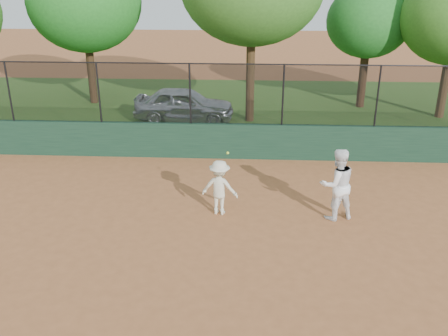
{
  "coord_description": "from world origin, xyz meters",
  "views": [
    {
      "loc": [
        1.42,
        -9.75,
        6.16
      ],
      "look_at": [
        0.8,
        2.2,
        1.2
      ],
      "focal_mm": 40.0,
      "sensor_mm": 36.0,
      "label": 1
    }
  ],
  "objects_px": {
    "parked_car": "(184,104)",
    "tree_1": "(84,2)",
    "player_second": "(337,184)",
    "player_main": "(220,187)",
    "tree_3": "(369,22)"
  },
  "relations": [
    {
      "from": "parked_car",
      "to": "player_second",
      "type": "xyz_separation_m",
      "value": [
        4.96,
        -8.33,
        0.25
      ]
    },
    {
      "from": "parked_car",
      "to": "tree_1",
      "type": "distance_m",
      "value": 6.55
    },
    {
      "from": "player_main",
      "to": "tree_1",
      "type": "distance_m",
      "value": 13.26
    },
    {
      "from": "parked_car",
      "to": "tree_3",
      "type": "height_order",
      "value": "tree_3"
    },
    {
      "from": "player_main",
      "to": "tree_1",
      "type": "height_order",
      "value": "tree_1"
    },
    {
      "from": "player_second",
      "to": "parked_car",
      "type": "bearing_deg",
      "value": -77.45
    },
    {
      "from": "tree_1",
      "to": "tree_3",
      "type": "xyz_separation_m",
      "value": [
        12.38,
        -0.08,
        -0.74
      ]
    },
    {
      "from": "player_second",
      "to": "player_main",
      "type": "height_order",
      "value": "player_second"
    },
    {
      "from": "player_main",
      "to": "tree_1",
      "type": "relative_size",
      "value": 0.28
    },
    {
      "from": "tree_1",
      "to": "parked_car",
      "type": "bearing_deg",
      "value": -29.79
    },
    {
      "from": "player_second",
      "to": "tree_1",
      "type": "height_order",
      "value": "tree_1"
    },
    {
      "from": "player_main",
      "to": "tree_3",
      "type": "bearing_deg",
      "value": 61.78
    },
    {
      "from": "parked_car",
      "to": "tree_3",
      "type": "relative_size",
      "value": 0.76
    },
    {
      "from": "player_second",
      "to": "player_main",
      "type": "relative_size",
      "value": 1.02
    },
    {
      "from": "parked_car",
      "to": "player_second",
      "type": "relative_size",
      "value": 2.15
    }
  ]
}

